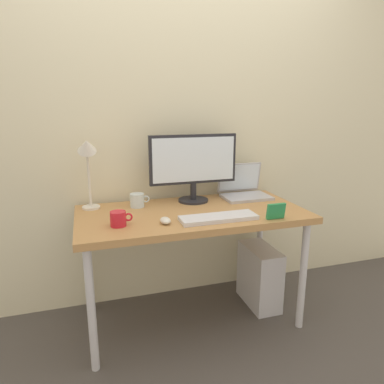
{
  "coord_description": "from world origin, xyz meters",
  "views": [
    {
      "loc": [
        -0.6,
        -1.95,
        1.38
      ],
      "look_at": [
        0.0,
        0.0,
        0.86
      ],
      "focal_mm": 32.74,
      "sensor_mm": 36.0,
      "label": 1
    }
  ],
  "objects_px": {
    "monitor": "(193,163)",
    "laptop": "(243,189)",
    "coffee_mug": "(118,219)",
    "photo_frame": "(276,211)",
    "keyboard": "(218,218)",
    "desk_lamp": "(87,157)",
    "mouse": "(165,220)",
    "glass_cup": "(137,200)",
    "computer_tower": "(259,276)",
    "desk": "(192,221)"
  },
  "relations": [
    {
      "from": "keyboard",
      "to": "coffee_mug",
      "type": "xyz_separation_m",
      "value": [
        -0.55,
        0.06,
        0.03
      ]
    },
    {
      "from": "monitor",
      "to": "keyboard",
      "type": "height_order",
      "value": "monitor"
    },
    {
      "from": "monitor",
      "to": "photo_frame",
      "type": "distance_m",
      "value": 0.63
    },
    {
      "from": "desk_lamp",
      "to": "keyboard",
      "type": "bearing_deg",
      "value": -31.22
    },
    {
      "from": "coffee_mug",
      "to": "desk_lamp",
      "type": "bearing_deg",
      "value": 110.68
    },
    {
      "from": "mouse",
      "to": "glass_cup",
      "type": "bearing_deg",
      "value": 104.96
    },
    {
      "from": "keyboard",
      "to": "photo_frame",
      "type": "height_order",
      "value": "photo_frame"
    },
    {
      "from": "computer_tower",
      "to": "coffee_mug",
      "type": "bearing_deg",
      "value": -169.41
    },
    {
      "from": "laptop",
      "to": "computer_tower",
      "type": "distance_m",
      "value": 0.62
    },
    {
      "from": "desk",
      "to": "coffee_mug",
      "type": "xyz_separation_m",
      "value": [
        -0.45,
        -0.14,
        0.11
      ]
    },
    {
      "from": "keyboard",
      "to": "computer_tower",
      "type": "distance_m",
      "value": 0.72
    },
    {
      "from": "laptop",
      "to": "glass_cup",
      "type": "relative_size",
      "value": 2.56
    },
    {
      "from": "coffee_mug",
      "to": "glass_cup",
      "type": "bearing_deg",
      "value": 65.46
    },
    {
      "from": "desk",
      "to": "mouse",
      "type": "distance_m",
      "value": 0.28
    },
    {
      "from": "desk_lamp",
      "to": "mouse",
      "type": "distance_m",
      "value": 0.62
    },
    {
      "from": "monitor",
      "to": "laptop",
      "type": "relative_size",
      "value": 1.83
    },
    {
      "from": "photo_frame",
      "to": "desk",
      "type": "bearing_deg",
      "value": 144.55
    },
    {
      "from": "desk",
      "to": "glass_cup",
      "type": "height_order",
      "value": "glass_cup"
    },
    {
      "from": "laptop",
      "to": "photo_frame",
      "type": "height_order",
      "value": "laptop"
    },
    {
      "from": "glass_cup",
      "to": "photo_frame",
      "type": "bearing_deg",
      "value": -33.98
    },
    {
      "from": "laptop",
      "to": "mouse",
      "type": "height_order",
      "value": "laptop"
    },
    {
      "from": "mouse",
      "to": "photo_frame",
      "type": "xyz_separation_m",
      "value": [
        0.61,
        -0.11,
        0.03
      ]
    },
    {
      "from": "monitor",
      "to": "glass_cup",
      "type": "height_order",
      "value": "monitor"
    },
    {
      "from": "desk_lamp",
      "to": "computer_tower",
      "type": "xyz_separation_m",
      "value": [
        1.09,
        -0.17,
        -0.86
      ]
    },
    {
      "from": "laptop",
      "to": "desk_lamp",
      "type": "xyz_separation_m",
      "value": [
        -1.03,
        -0.01,
        0.27
      ]
    },
    {
      "from": "desk",
      "to": "mouse",
      "type": "xyz_separation_m",
      "value": [
        -0.21,
        -0.17,
        0.08
      ]
    },
    {
      "from": "desk_lamp",
      "to": "laptop",
      "type": "bearing_deg",
      "value": 0.79
    },
    {
      "from": "keyboard",
      "to": "photo_frame",
      "type": "xyz_separation_m",
      "value": [
        0.31,
        -0.09,
        0.04
      ]
    },
    {
      "from": "monitor",
      "to": "glass_cup",
      "type": "xyz_separation_m",
      "value": [
        -0.38,
        -0.02,
        -0.21
      ]
    },
    {
      "from": "desk",
      "to": "mouse",
      "type": "bearing_deg",
      "value": -139.69
    },
    {
      "from": "photo_frame",
      "to": "keyboard",
      "type": "bearing_deg",
      "value": 164.4
    },
    {
      "from": "desk",
      "to": "glass_cup",
      "type": "bearing_deg",
      "value": 148.07
    },
    {
      "from": "desk_lamp",
      "to": "coffee_mug",
      "type": "height_order",
      "value": "desk_lamp"
    },
    {
      "from": "photo_frame",
      "to": "computer_tower",
      "type": "xyz_separation_m",
      "value": [
        0.1,
        0.33,
        -0.58
      ]
    },
    {
      "from": "desk",
      "to": "keyboard",
      "type": "xyz_separation_m",
      "value": [
        0.09,
        -0.2,
        0.08
      ]
    },
    {
      "from": "laptop",
      "to": "desk_lamp",
      "type": "relative_size",
      "value": 0.7
    },
    {
      "from": "keyboard",
      "to": "computer_tower",
      "type": "relative_size",
      "value": 1.05
    },
    {
      "from": "glass_cup",
      "to": "computer_tower",
      "type": "bearing_deg",
      "value": -10.48
    },
    {
      "from": "desk",
      "to": "desk_lamp",
      "type": "bearing_deg",
      "value": 160.26
    },
    {
      "from": "monitor",
      "to": "computer_tower",
      "type": "xyz_separation_m",
      "value": [
        0.43,
        -0.17,
        -0.79
      ]
    },
    {
      "from": "desk",
      "to": "monitor",
      "type": "bearing_deg",
      "value": 70.43
    },
    {
      "from": "monitor",
      "to": "laptop",
      "type": "bearing_deg",
      "value": 2.32
    },
    {
      "from": "monitor",
      "to": "coffee_mug",
      "type": "relative_size",
      "value": 4.86
    },
    {
      "from": "monitor",
      "to": "computer_tower",
      "type": "relative_size",
      "value": 1.39
    },
    {
      "from": "desk_lamp",
      "to": "monitor",
      "type": "bearing_deg",
      "value": -0.07
    },
    {
      "from": "desk",
      "to": "photo_frame",
      "type": "bearing_deg",
      "value": -35.45
    },
    {
      "from": "desk_lamp",
      "to": "glass_cup",
      "type": "relative_size",
      "value": 3.68
    },
    {
      "from": "coffee_mug",
      "to": "photo_frame",
      "type": "height_order",
      "value": "photo_frame"
    },
    {
      "from": "photo_frame",
      "to": "glass_cup",
      "type": "bearing_deg",
      "value": 146.02
    },
    {
      "from": "desk_lamp",
      "to": "photo_frame",
      "type": "bearing_deg",
      "value": -26.72
    }
  ]
}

